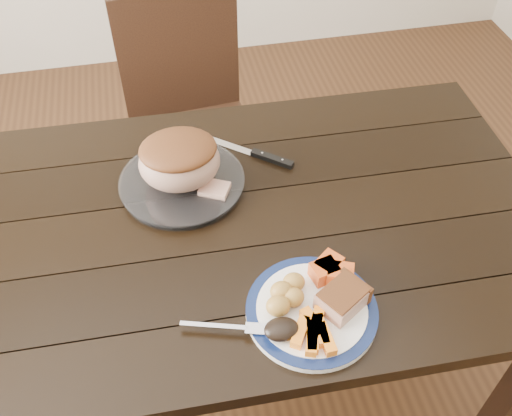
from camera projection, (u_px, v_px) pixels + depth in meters
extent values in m
plane|color=#472B16|center=(231.00, 371.00, 1.91)|extent=(4.00, 4.00, 0.00)
cube|color=black|center=(222.00, 227.00, 1.38)|extent=(1.62, 0.94, 0.04)
cube|color=black|center=(416.00, 192.00, 1.99)|extent=(0.07, 0.07, 0.71)
cube|color=black|center=(197.00, 145.00, 2.02)|extent=(0.46, 0.46, 0.04)
cube|color=black|center=(178.00, 54.00, 1.97)|extent=(0.42, 0.08, 0.46)
cube|color=black|center=(234.00, 153.00, 2.35)|extent=(0.04, 0.04, 0.43)
cube|color=black|center=(260.00, 214.00, 2.11)|extent=(0.04, 0.04, 0.43)
cube|color=black|center=(147.00, 171.00, 2.28)|extent=(0.04, 0.04, 0.43)
cube|color=black|center=(164.00, 236.00, 2.04)|extent=(0.04, 0.04, 0.43)
cylinder|color=white|center=(312.00, 311.00, 1.18)|extent=(0.27, 0.27, 0.02)
torus|color=#0D1A43|center=(312.00, 309.00, 1.18)|extent=(0.27, 0.27, 0.02)
cylinder|color=white|center=(182.00, 183.00, 1.45)|extent=(0.31, 0.31, 0.02)
cube|color=tan|center=(342.00, 299.00, 1.17)|extent=(0.12, 0.11, 0.04)
ellipsoid|color=gold|center=(293.00, 297.00, 1.17)|extent=(0.05, 0.04, 0.04)
ellipsoid|color=gold|center=(294.00, 282.00, 1.20)|extent=(0.05, 0.04, 0.04)
ellipsoid|color=gold|center=(282.00, 293.00, 1.18)|extent=(0.04, 0.04, 0.04)
ellipsoid|color=gold|center=(278.00, 306.00, 1.15)|extent=(0.05, 0.05, 0.04)
ellipsoid|color=gold|center=(282.00, 291.00, 1.18)|extent=(0.05, 0.04, 0.04)
cube|color=orange|center=(300.00, 332.00, 1.13)|extent=(0.05, 0.07, 0.02)
cube|color=orange|center=(312.00, 339.00, 1.11)|extent=(0.04, 0.07, 0.02)
cube|color=orange|center=(321.00, 331.00, 1.13)|extent=(0.03, 0.07, 0.02)
cube|color=orange|center=(312.00, 337.00, 1.12)|extent=(0.04, 0.07, 0.02)
cube|color=orange|center=(313.00, 323.00, 1.14)|extent=(0.04, 0.07, 0.02)
cube|color=orange|center=(316.00, 323.00, 1.14)|extent=(0.05, 0.07, 0.02)
cube|color=orange|center=(326.00, 339.00, 1.11)|extent=(0.03, 0.07, 0.02)
cube|color=#F2531A|center=(329.00, 266.00, 1.23)|extent=(0.07, 0.07, 0.04)
cube|color=#F2531A|center=(340.00, 275.00, 1.21)|extent=(0.07, 0.06, 0.04)
cube|color=#F2531A|center=(324.00, 271.00, 1.22)|extent=(0.06, 0.06, 0.04)
ellipsoid|color=black|center=(281.00, 329.00, 1.12)|extent=(0.07, 0.05, 0.03)
cube|color=silver|center=(214.00, 326.00, 1.15)|extent=(0.14, 0.05, 0.00)
cube|color=silver|center=(256.00, 329.00, 1.14)|extent=(0.05, 0.04, 0.00)
ellipsoid|color=tan|center=(180.00, 162.00, 1.39)|extent=(0.20, 0.17, 0.13)
cube|color=tan|center=(215.00, 189.00, 1.41)|extent=(0.09, 0.08, 0.02)
cube|color=silver|center=(220.00, 142.00, 1.57)|extent=(0.17, 0.14, 0.00)
cube|color=black|center=(272.00, 159.00, 1.51)|extent=(0.11, 0.09, 0.01)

